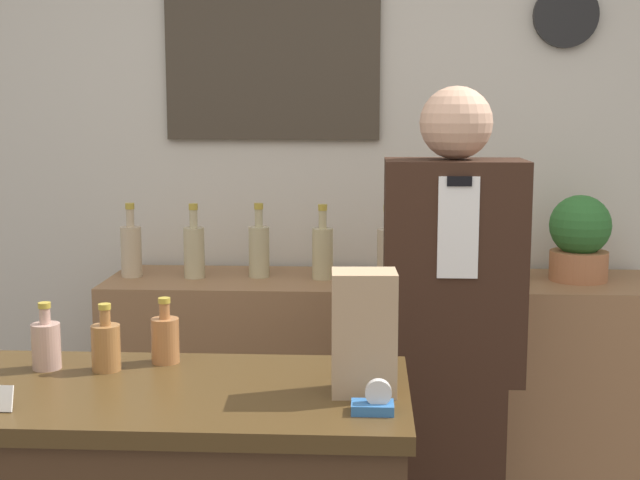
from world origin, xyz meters
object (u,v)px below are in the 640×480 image
object	(u,v)px
shopkeeper	(451,359)
tape_dispenser	(375,402)
potted_plant	(580,238)
paper_bag	(364,333)

from	to	relation	value
shopkeeper	tape_dispenser	bearing A→B (deg)	-105.75
shopkeeper	tape_dispenser	distance (m)	0.89
potted_plant	tape_dispenser	xyz separation A→B (m)	(-0.75, -1.42, -0.15)
shopkeeper	potted_plant	world-z (taller)	shopkeeper
tape_dispenser	paper_bag	bearing A→B (deg)	100.52
shopkeeper	paper_bag	bearing A→B (deg)	-110.14
shopkeeper	paper_bag	size ratio (longest dim) A/B	5.89
shopkeeper	potted_plant	size ratio (longest dim) A/B	5.29
potted_plant	tape_dispenser	bearing A→B (deg)	-117.77
potted_plant	tape_dispenser	size ratio (longest dim) A/B	3.45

